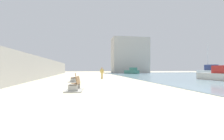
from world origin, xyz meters
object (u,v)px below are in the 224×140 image
Objects in this scene: boat_distant at (132,71)px; person_walking at (102,72)px; boat_outer at (219,75)px; bench_far at (74,80)px; boat_mid_bay at (209,71)px; bench_near at (75,87)px.

person_walking is at bearing -117.38° from boat_distant.
boat_outer reaches higher than boat_distant.
bench_far is at bearing -128.79° from person_walking.
boat_mid_bay reaches higher than boat_distant.
bench_far is 31.04m from boat_mid_bay.
boat_outer is 0.78× the size of boat_mid_bay.
bench_far is at bearing -155.34° from boat_mid_bay.
person_walking is (3.25, 12.50, 0.74)m from bench_near.
boat_mid_bay is 18.49m from boat_distant.
bench_far is 1.28× the size of person_walking.
boat_mid_bay is (10.53, 14.18, 0.18)m from boat_outer.
boat_distant reaches higher than bench_near.
bench_near is at bearing -104.56° from person_walking.
person_walking is 25.85m from boat_mid_bay.
bench_far is 0.30× the size of boat_mid_bay.
boat_outer is (17.67, -1.23, 0.47)m from bench_far.
bench_near is 12.94m from person_walking.
boat_outer is (13.95, -5.86, -0.26)m from person_walking.
person_walking is 0.37× the size of boat_distant.
boat_mid_bay is (27.73, 20.82, 0.65)m from bench_near.
boat_outer reaches higher than person_walking.
boat_outer is at bearing -126.61° from boat_mid_bay.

